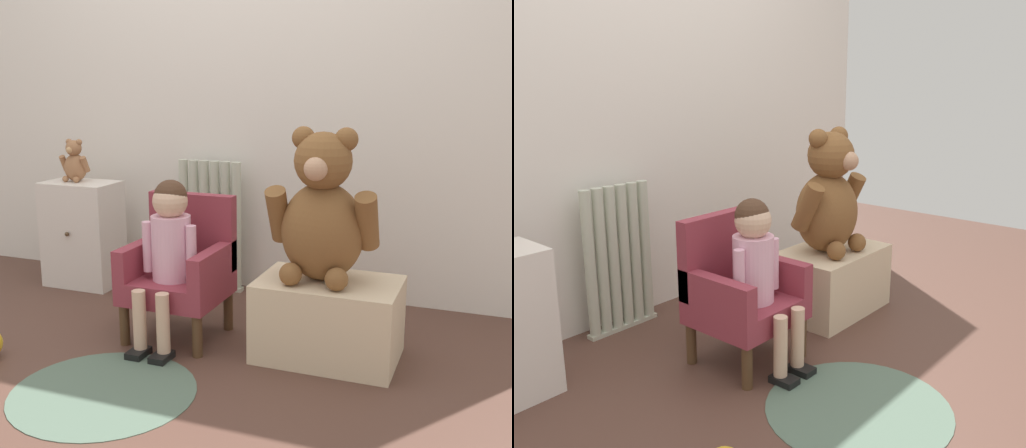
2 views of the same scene
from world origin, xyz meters
TOP-DOWN VIEW (x-y plane):
  - ground_plane at (0.00, 0.00)m, footprint 6.00×6.00m
  - back_wall at (0.00, 1.21)m, footprint 3.80×0.05m
  - radiator at (-0.16, 1.09)m, footprint 0.37×0.05m
  - small_dresser at (-0.85, 0.90)m, footprint 0.40×0.28m
  - child_armchair at (-0.01, 0.45)m, footprint 0.41×0.38m
  - child_figure at (-0.01, 0.35)m, footprint 0.25×0.35m
  - low_bench at (0.67, 0.44)m, footprint 0.57×0.38m
  - large_teddy_bear at (0.63, 0.45)m, footprint 0.45×0.32m
  - small_teddy_bear at (-0.89, 0.91)m, footprint 0.17×0.12m
  - floor_rug at (-0.02, -0.16)m, footprint 0.69×0.69m

SIDE VIEW (x-z plane):
  - ground_plane at x=0.00m, z-range 0.00..0.00m
  - floor_rug at x=-0.02m, z-range 0.00..0.01m
  - low_bench at x=0.67m, z-range 0.00..0.33m
  - small_dresser at x=-0.85m, z-range 0.00..0.58m
  - child_armchair at x=-0.01m, z-range 0.00..0.62m
  - radiator at x=-0.16m, z-range 0.00..0.70m
  - child_figure at x=-0.01m, z-range 0.11..0.82m
  - large_teddy_bear at x=0.63m, z-range 0.29..0.91m
  - small_teddy_bear at x=-0.89m, z-range 0.57..0.80m
  - back_wall at x=0.00m, z-range 0.00..2.40m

